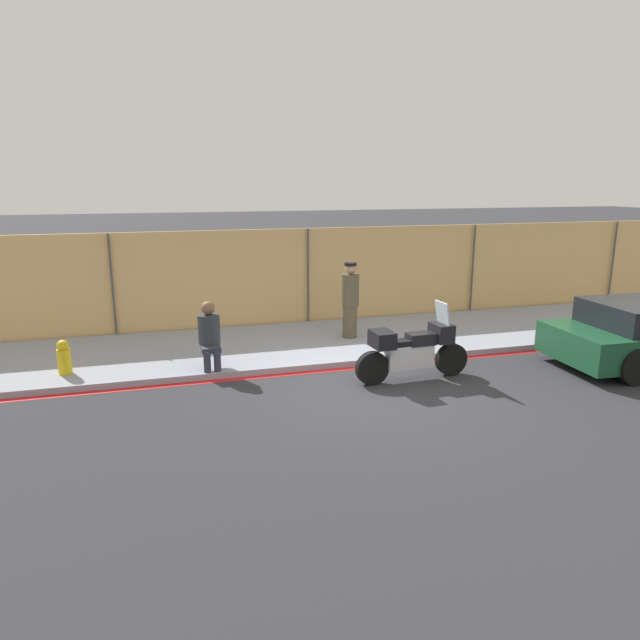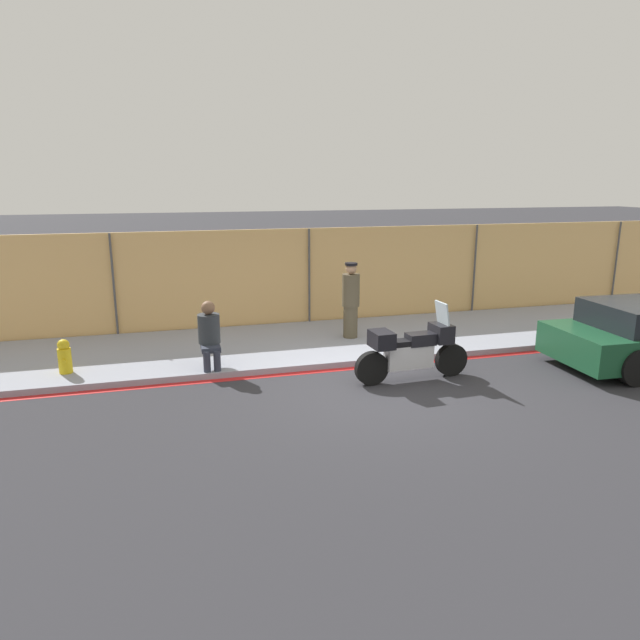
{
  "view_description": "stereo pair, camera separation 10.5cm",
  "coord_description": "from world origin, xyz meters",
  "views": [
    {
      "loc": [
        -3.6,
        -8.83,
        3.62
      ],
      "look_at": [
        -0.55,
        1.8,
        0.9
      ],
      "focal_mm": 32.0,
      "sensor_mm": 36.0,
      "label": 1
    },
    {
      "loc": [
        -3.5,
        -8.85,
        3.62
      ],
      "look_at": [
        -0.55,
        1.8,
        0.9
      ],
      "focal_mm": 32.0,
      "sensor_mm": 36.0,
      "label": 2
    }
  ],
  "objects": [
    {
      "name": "fire_hydrant",
      "position": [
        -5.38,
        2.14,
        0.44
      ],
      "size": [
        0.24,
        0.3,
        0.65
      ],
      "color": "gold",
      "rests_on": "sidewalk"
    },
    {
      "name": "officer_standing",
      "position": [
        0.53,
        3.1,
        1.0
      ],
      "size": [
        0.4,
        0.4,
        1.71
      ],
      "color": "brown",
      "rests_on": "sidewalk"
    },
    {
      "name": "motorcycle",
      "position": [
        0.81,
        0.37,
        0.58
      ],
      "size": [
        2.26,
        0.57,
        1.45
      ],
      "rotation": [
        0.0,
        0.0,
        0.05
      ],
      "color": "black",
      "rests_on": "ground_plane"
    },
    {
      "name": "curb_paint_stripe",
      "position": [
        0.0,
        1.29,
        0.0
      ],
      "size": [
        34.41,
        0.18,
        0.01
      ],
      "color": "red",
      "rests_on": "ground_plane"
    },
    {
      "name": "sidewalk",
      "position": [
        0.0,
        3.1,
        0.06
      ],
      "size": [
        34.41,
        3.44,
        0.12
      ],
      "color": "#8E93A3",
      "rests_on": "ground_plane"
    },
    {
      "name": "person_seated_on_curb",
      "position": [
        -2.74,
        1.84,
        0.82
      ],
      "size": [
        0.42,
        0.67,
        1.27
      ],
      "color": "#2D3342",
      "rests_on": "sidewalk"
    },
    {
      "name": "storefront_fence",
      "position": [
        -0.0,
        4.91,
        1.23
      ],
      "size": [
        32.69,
        0.17,
        2.47
      ],
      "color": "#E5B26B",
      "rests_on": "ground_plane"
    },
    {
      "name": "ground_plane",
      "position": [
        0.0,
        0.0,
        0.0
      ],
      "size": [
        120.0,
        120.0,
        0.0
      ],
      "primitive_type": "plane",
      "color": "#2D2D33"
    }
  ]
}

